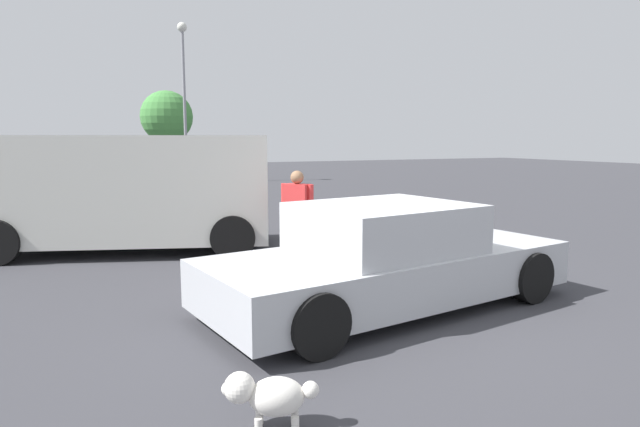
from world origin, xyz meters
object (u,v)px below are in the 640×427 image
sedan_foreground (388,260)px  pedestrian (297,210)px  dog (268,395)px  light_post_near (184,77)px  van_white (129,189)px

sedan_foreground → pedestrian: bearing=85.9°
dog → light_post_near: size_ratio=0.09×
dog → pedestrian: size_ratio=0.42×
sedan_foreground → dog: 3.09m
van_white → sedan_foreground: bearing=135.1°
van_white → pedestrian: size_ratio=3.50×
dog → pedestrian: pedestrian is taller
dog → van_white: bearing=-67.6°
sedan_foreground → dog: (-2.28, -2.06, -0.33)m
pedestrian → van_white: bearing=92.8°
sedan_foreground → van_white: size_ratio=0.89×
pedestrian → light_post_near: light_post_near is taller
sedan_foreground → light_post_near: 21.03m
light_post_near → dog: bearing=-100.0°
van_white → light_post_near: (4.17, 15.59, 3.74)m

